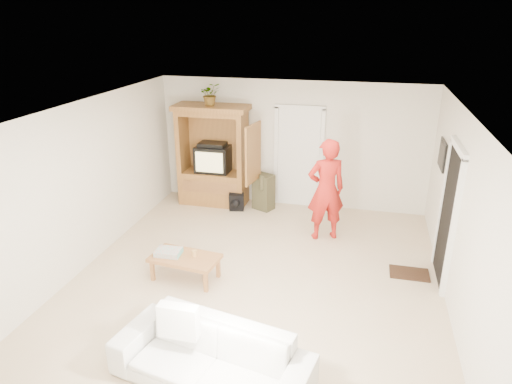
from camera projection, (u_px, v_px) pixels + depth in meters
floor at (258, 275)px, 7.11m from camera, size 6.00×6.00×0.00m
ceiling at (258, 109)px, 6.16m from camera, size 6.00×6.00×0.00m
wall_back at (292, 144)px, 9.35m from camera, size 5.50×0.00×5.50m
wall_front at (177, 326)px, 3.92m from camera, size 5.50×0.00×5.50m
wall_left at (90, 183)px, 7.24m from camera, size 0.00×6.00×6.00m
wall_right at (460, 217)px, 6.03m from camera, size 0.00×6.00×6.00m
armoire at (214, 162)px, 9.53m from camera, size 1.82×1.14×2.10m
door_back at (299, 158)px, 9.39m from camera, size 0.85×0.05×2.04m
doorway_right at (448, 217)px, 6.68m from camera, size 0.05×0.90×2.04m
framed_picture at (442, 155)px, 7.64m from camera, size 0.03×0.60×0.48m
doormat at (409, 273)px, 7.14m from camera, size 0.60×0.40×0.02m
plant at (210, 94)px, 8.99m from camera, size 0.51×0.49×0.44m
man at (326, 190)px, 7.99m from camera, size 0.79×0.67×1.85m
sofa at (211, 358)px, 4.94m from camera, size 2.31×1.27×0.64m
coffee_table at (185, 259)px, 6.90m from camera, size 1.09×0.67×0.38m
towel at (168, 252)px, 6.93m from camera, size 0.39×0.30×0.08m
candle at (194, 253)px, 6.88m from camera, size 0.08×0.08×0.10m
backpack_black at (237, 202)px, 9.38m from camera, size 0.33×0.23×0.37m
backpack_olive at (263, 192)px, 9.40m from camera, size 0.48×0.43×0.75m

